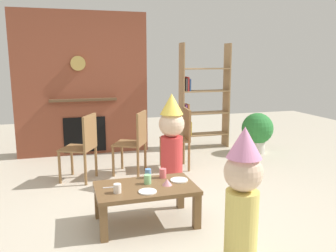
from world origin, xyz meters
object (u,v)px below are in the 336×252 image
at_px(coffee_table, 146,192).
at_px(paper_plate_rear, 179,180).
at_px(paper_cup_far_left, 163,173).
at_px(dining_chair_right, 181,135).
at_px(child_with_cone_hat, 243,192).
at_px(paper_plate_front, 148,192).
at_px(paper_cup_near_left, 148,173).
at_px(birthday_cake_slice, 167,182).
at_px(paper_cup_near_right, 148,179).
at_px(paper_cup_center, 117,188).
at_px(dining_chair_left, 84,143).
at_px(dining_chair_middle, 135,139).
at_px(bookshelf, 201,101).
at_px(child_in_pink, 172,137).
at_px(potted_plant_tall, 257,130).

bearing_deg(coffee_table, paper_plate_rear, 9.02).
bearing_deg(paper_cup_far_left, dining_chair_right, 64.58).
bearing_deg(coffee_table, child_with_cone_hat, -55.96).
distance_m(paper_plate_front, paper_plate_rear, 0.44).
bearing_deg(paper_cup_near_left, birthday_cake_slice, -64.38).
bearing_deg(paper_cup_near_right, paper_plate_rear, -0.43).
relative_size(paper_cup_near_right, paper_cup_center, 1.08).
xyz_separation_m(birthday_cake_slice, dining_chair_right, (0.70, 1.65, 0.09)).
height_order(child_with_cone_hat, dining_chair_left, child_with_cone_hat).
bearing_deg(paper_plate_front, dining_chair_left, 106.62).
bearing_deg(paper_cup_near_left, coffee_table, -108.88).
bearing_deg(paper_cup_near_left, dining_chair_middle, 84.42).
height_order(bookshelf, dining_chair_right, bookshelf).
height_order(paper_plate_rear, birthday_cake_slice, birthday_cake_slice).
bearing_deg(paper_cup_far_left, paper_cup_near_left, 164.26).
relative_size(paper_cup_far_left, dining_chair_right, 0.11).
height_order(child_in_pink, dining_chair_middle, child_in_pink).
height_order(paper_cup_near_right, dining_chair_left, dining_chair_left).
height_order(paper_cup_center, paper_plate_front, paper_cup_center).
bearing_deg(dining_chair_right, paper_plate_rear, 77.60).
bearing_deg(child_in_pink, dining_chair_left, -83.99).
xyz_separation_m(child_with_cone_hat, potted_plant_tall, (1.89, 2.95, -0.19)).
bearing_deg(paper_cup_far_left, dining_chair_middle, 90.94).
relative_size(paper_cup_near_left, paper_cup_center, 1.11).
bearing_deg(paper_cup_center, paper_cup_far_left, 29.05).
bearing_deg(dining_chair_left, potted_plant_tall, -141.26).
height_order(paper_cup_far_left, paper_plate_front, paper_cup_far_left).
relative_size(paper_cup_near_left, child_with_cone_hat, 0.09).
bearing_deg(potted_plant_tall, paper_plate_rear, -136.11).
height_order(paper_cup_far_left, potted_plant_tall, potted_plant_tall).
relative_size(coffee_table, child_in_pink, 0.82).
height_order(coffee_table, birthday_cake_slice, birthday_cake_slice).
distance_m(paper_plate_rear, dining_chair_right, 1.66).
bearing_deg(child_in_pink, dining_chair_middle, -116.50).
bearing_deg(dining_chair_middle, coffee_table, 111.16).
relative_size(bookshelf, dining_chair_right, 2.11).
bearing_deg(dining_chair_right, dining_chair_left, 12.92).
xyz_separation_m(paper_cup_far_left, paper_plate_rear, (0.14, -0.14, -0.04)).
bearing_deg(potted_plant_tall, paper_plate_front, -137.96).
bearing_deg(child_with_cone_hat, paper_plate_front, 6.60).
distance_m(paper_cup_near_right, dining_chair_middle, 1.49).
bearing_deg(dining_chair_left, paper_plate_front, 133.68).
height_order(paper_cup_center, paper_plate_rear, paper_cup_center).
xyz_separation_m(paper_cup_near_left, paper_plate_rear, (0.29, -0.18, -0.04)).
height_order(child_with_cone_hat, potted_plant_tall, child_with_cone_hat).
height_order(paper_cup_near_right, paper_cup_center, paper_cup_near_right).
bearing_deg(bookshelf, paper_plate_rear, -116.05).
bearing_deg(dining_chair_middle, paper_cup_near_right, 112.13).
distance_m(paper_cup_near_right, child_with_cone_hat, 1.09).
bearing_deg(paper_cup_near_left, potted_plant_tall, 37.69).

